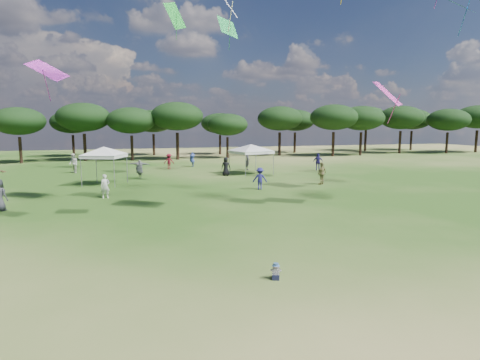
% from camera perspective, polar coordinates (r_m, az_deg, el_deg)
% --- Properties ---
extents(ground, '(140.00, 140.00, 0.00)m').
position_cam_1_polar(ground, '(11.09, 6.96, -17.01)').
color(ground, '#2F5319').
rests_on(ground, ground).
extents(tree_line, '(108.78, 17.63, 7.77)m').
position_cam_1_polar(tree_line, '(56.97, -10.27, 8.58)').
color(tree_line, black).
rests_on(tree_line, ground).
extents(tent_left, '(5.13, 5.13, 3.25)m').
position_cam_1_polar(tent_left, '(32.56, -18.79, 4.29)').
color(tent_left, gray).
rests_on(tent_left, ground).
extents(tent_right, '(6.30, 6.30, 3.10)m').
position_cam_1_polar(tent_right, '(37.73, 1.58, 4.91)').
color(tent_right, gray).
rests_on(tent_right, ground).
extents(toddler, '(0.39, 0.42, 0.51)m').
position_cam_1_polar(toddler, '(12.50, 5.12, -12.89)').
color(toddler, '#161931').
rests_on(toddler, ground).
extents(festival_crowd, '(31.35, 21.13, 1.90)m').
position_cam_1_polar(festival_crowd, '(35.51, -13.07, 1.57)').
color(festival_crowd, beige).
rests_on(festival_crowd, ground).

